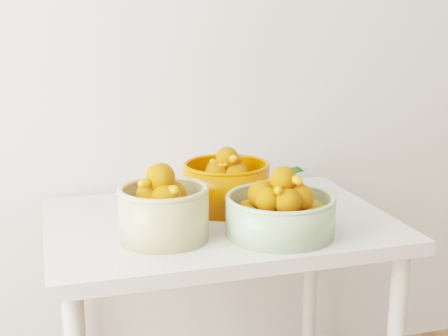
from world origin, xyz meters
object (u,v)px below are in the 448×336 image
at_px(bowl_cream, 163,210).
at_px(bowl_green, 281,211).
at_px(bowl_orange, 226,184).
at_px(table, 219,248).

relative_size(bowl_cream, bowl_green, 0.78).
bearing_deg(bowl_orange, bowl_cream, -138.49).
relative_size(table, bowl_orange, 3.53).
height_order(bowl_cream, bowl_green, bowl_cream).
relative_size(table, bowl_green, 2.87).
distance_m(table, bowl_orange, 0.20).
bearing_deg(bowl_green, table, 124.97).
height_order(bowl_green, bowl_orange, same).
bearing_deg(bowl_green, bowl_orange, 105.61).
height_order(table, bowl_orange, bowl_orange).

